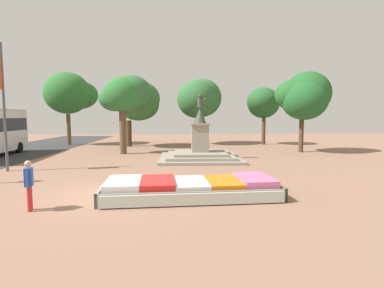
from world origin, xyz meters
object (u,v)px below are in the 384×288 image
at_px(banner_pole, 4,104).
at_px(flower_planter, 190,189).
at_px(statue_monument, 200,150).
at_px(pedestrian_near_planter, 29,182).

bearing_deg(banner_pole, flower_planter, -29.60).
distance_m(statue_monument, banner_pole, 12.05).
relative_size(flower_planter, statue_monument, 1.21).
bearing_deg(pedestrian_near_planter, statue_monument, 61.29).
bearing_deg(flower_planter, banner_pole, 150.40).
height_order(flower_planter, banner_pole, banner_pole).
height_order(statue_monument, pedestrian_near_planter, statue_monument).
bearing_deg(statue_monument, flower_planter, -95.81).
distance_m(statue_monument, pedestrian_near_planter, 12.86).
bearing_deg(flower_planter, pedestrian_near_planter, -164.07).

